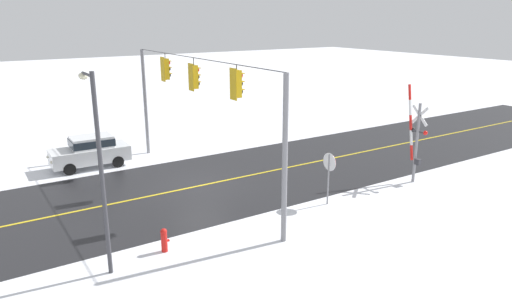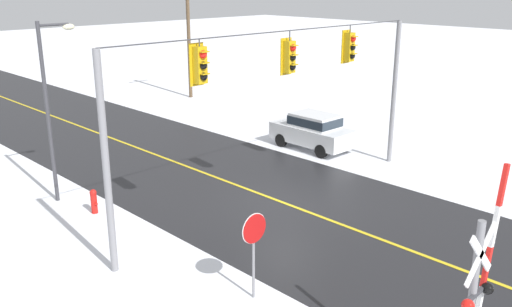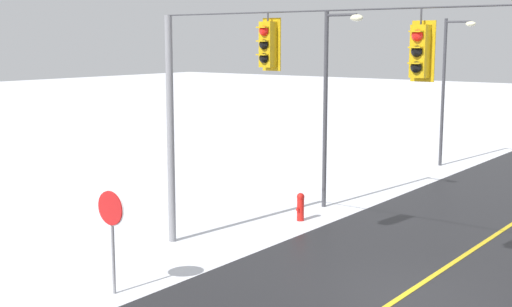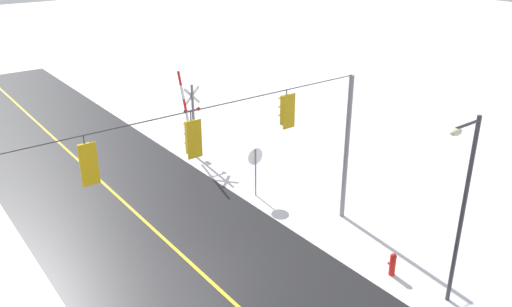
# 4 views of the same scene
# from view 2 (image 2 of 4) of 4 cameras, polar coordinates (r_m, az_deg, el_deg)

# --- Properties ---
(ground_plane) EXTENTS (160.00, 160.00, 0.00)m
(ground_plane) POSITION_cam_2_polar(r_m,az_deg,el_deg) (20.36, 2.86, -5.12)
(ground_plane) COLOR white
(road_asphalt) EXTENTS (9.00, 80.00, 0.01)m
(road_asphalt) POSITION_cam_2_polar(r_m,az_deg,el_deg) (24.55, -7.47, -1.22)
(road_asphalt) COLOR black
(road_asphalt) RESTS_ON ground
(lane_centre_line) EXTENTS (0.14, 72.00, 0.01)m
(lane_centre_line) POSITION_cam_2_polar(r_m,az_deg,el_deg) (24.55, -7.47, -1.21)
(lane_centre_line) COLOR gold
(lane_centre_line) RESTS_ON ground
(signal_span) EXTENTS (14.20, 0.47, 6.22)m
(signal_span) POSITION_cam_2_polar(r_m,az_deg,el_deg) (19.12, 3.09, 6.81)
(signal_span) COLOR gray
(signal_span) RESTS_ON ground
(stop_sign) EXTENTS (0.80, 0.09, 2.35)m
(stop_sign) POSITION_cam_2_polar(r_m,az_deg,el_deg) (13.88, -0.19, -8.63)
(stop_sign) COLOR gray
(stop_sign) RESTS_ON ground
(parked_car_white) EXTENTS (1.86, 4.22, 1.74)m
(parked_car_white) POSITION_cam_2_polar(r_m,az_deg,el_deg) (26.61, 5.89, 2.45)
(parked_car_white) COLOR white
(parked_car_white) RESTS_ON ground
(streetlamp_near) EXTENTS (1.39, 0.28, 6.50)m
(streetlamp_near) POSITION_cam_2_polar(r_m,az_deg,el_deg) (20.87, -20.36, 5.62)
(streetlamp_near) COLOR #38383D
(streetlamp_near) RESTS_ON ground
(fire_hydrant) EXTENTS (0.24, 0.31, 0.88)m
(fire_hydrant) POSITION_cam_2_polar(r_m,az_deg,el_deg) (20.14, -16.41, -4.68)
(fire_hydrant) COLOR red
(fire_hydrant) RESTS_ON ground
(utility_pole) EXTENTS (1.80, 0.24, 8.00)m
(utility_pole) POSITION_cam_2_polar(r_m,az_deg,el_deg) (38.32, -6.96, 11.86)
(utility_pole) COLOR brown
(utility_pole) RESTS_ON ground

